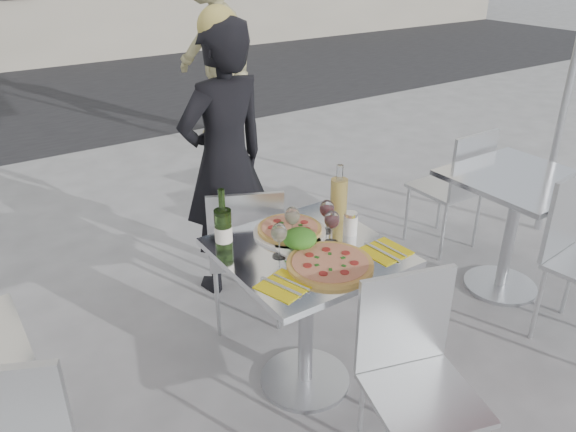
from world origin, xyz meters
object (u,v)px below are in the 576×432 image
napkin_right (385,251)px  side_chair_rfar (457,181)px  wineglass_white_a (279,234)px  wineglass_white_b (292,217)px  wineglass_red_a (332,221)px  chair_near (414,366)px  salad_plate (300,240)px  carafe (339,200)px  pizza_near (330,264)px  pizza_far (290,230)px  pedestrian_b (213,47)px  sugar_shaker (350,223)px  woman_diner (225,162)px  napkin_left (285,285)px  wineglass_red_b (327,210)px  wine_bottle (223,229)px  main_table (306,290)px  side_table_right (515,210)px  chair_far (245,246)px

napkin_right → side_chair_rfar: bearing=23.7°
wineglass_white_a → wineglass_white_b: size_ratio=1.00×
side_chair_rfar → wineglass_red_a: 1.61m
chair_near → salad_plate: size_ratio=3.92×
carafe → napkin_right: 0.35m
pizza_near → pizza_far: size_ratio=1.08×
pedestrian_b → pizza_far: pedestrian_b is taller
side_chair_rfar → sugar_shaker: bearing=20.6°
woman_diner → chair_near: bearing=78.9°
pizza_far → wineglass_white_a: 0.23m
napkin_left → chair_near: bearing=-71.6°
wineglass_white_b → napkin_left: (-0.24, -0.30, -0.11)m
salad_plate → sugar_shaker: sugar_shaker is taller
pizza_near → wineglass_white_a: wineglass_white_a is taller
pizza_far → wineglass_red_b: size_ratio=2.12×
side_chair_rfar → salad_plate: side_chair_rfar is taller
salad_plate → napkin_left: salad_plate is taller
pedestrian_b → wineglass_red_b: 3.76m
wineglass_white_a → side_chair_rfar: bearing=16.1°
chair_near → wine_bottle: (-0.38, 0.79, 0.35)m
napkin_right → wineglass_white_a: bearing=146.8°
chair_near → pizza_far: bearing=109.8°
main_table → salad_plate: size_ratio=3.41×
wineglass_red_a → napkin_right: wineglass_red_a is taller
pizza_near → salad_plate: bearing=94.2°
side_chair_rfar → wineglass_white_b: (-1.60, -0.40, 0.34)m
wineglass_red_a → side_chair_rfar: bearing=19.6°
woman_diner → wineglass_white_b: (-0.13, -0.89, 0.05)m
pedestrian_b → pizza_near: 4.06m
side_table_right → salad_plate: salad_plate is taller
chair_far → carafe: carafe is taller
wine_bottle → napkin_left: bearing=-78.9°
main_table → wineglass_white_a: (-0.13, 0.02, 0.32)m
pizza_near → napkin_right: pizza_near is taller
side_table_right → side_chair_rfar: (0.10, 0.52, -0.02)m
side_table_right → side_chair_rfar: side_chair_rfar is taller
wine_bottle → wineglass_red_b: size_ratio=1.87×
carafe → napkin_left: (-0.51, -0.32, -0.11)m
pedestrian_b → salad_plate: bearing=-25.6°
pizza_far → salad_plate: bearing=-105.3°
pizza_far → wineglass_white_b: 0.11m
chair_near → side_chair_rfar: (1.53, 1.13, 0.01)m
side_table_right → salad_plate: 1.54m
chair_near → salad_plate: chair_near is taller
pedestrian_b → napkin_left: pedestrian_b is taller
chair_near → wineglass_red_a: 0.70m
pizza_near → carafe: carafe is taller
wineglass_white_b → pedestrian_b: bearing=68.2°
side_table_right → napkin_right: napkin_right is taller
main_table → napkin_right: size_ratio=3.74×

